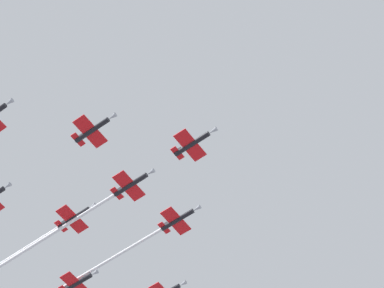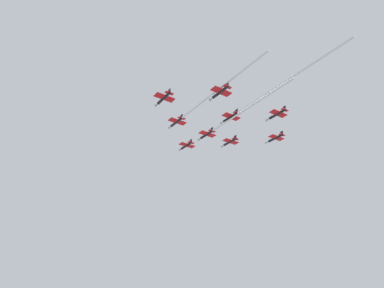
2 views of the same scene
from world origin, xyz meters
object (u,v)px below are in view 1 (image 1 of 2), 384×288
Objects in this scene: jet_lead at (193,143)px; jet_port_outer at (76,219)px; jet_port_trail at (14,255)px; jet_starboard_trail at (78,283)px; jet_starboard_inner at (93,130)px; jet_port_inner at (117,256)px.

jet_lead is 0.20× the size of jet_port_outer.
jet_port_trail reaches higher than jet_starboard_trail.
jet_lead is 37.34m from jet_port_outer.
jet_port_trail is (-21.54, 4.55, 1.06)m from jet_port_outer.
jet_starboard_inner is 26.50m from jet_port_outer.
jet_port_outer is (-16.10, 21.01, -1.31)m from jet_starboard_inner.
jet_lead is at bearing 90.00° from jet_port_trail.
jet_lead is 0.18× the size of jet_port_trail.
jet_starboard_inner is (-20.41, -13.29, 0.08)m from jet_lead.
jet_starboard_trail is (-47.00, 27.54, -0.56)m from jet_lead.
jet_starboard_inner is at bearing -45.00° from jet_lead.
jet_port_trail is at bearing -90.00° from jet_lead.
jet_port_trail is 5.44× the size of jet_starboard_trail.
jet_port_trail is (-24.45, -12.44, -1.59)m from jet_port_inner.
jet_starboard_trail is (-13.40, 2.83, -1.99)m from jet_port_inner.
jet_starboard_inner reaches higher than jet_port_outer.
jet_port_inner is 13.84m from jet_starboard_trail.
jet_lead is 41.73m from jet_port_inner.
jet_port_trail is (-58.05, 12.27, -0.17)m from jet_lead.
jet_starboard_trail is at bearing -135.00° from jet_starboard_inner.
jet_starboard_trail reaches higher than jet_port_outer.
jet_port_outer is 4.92× the size of jet_starboard_trail.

